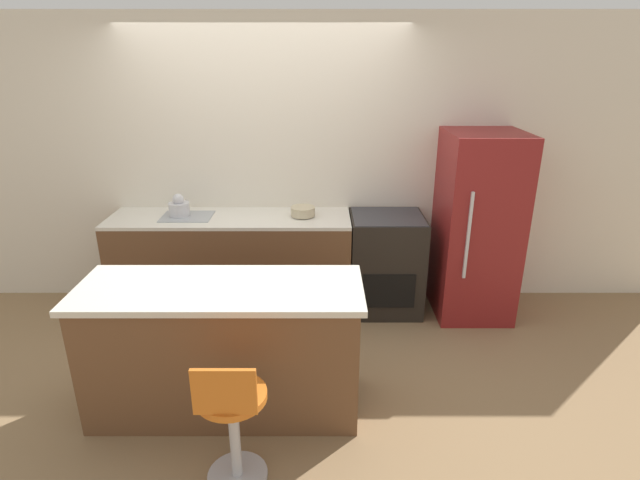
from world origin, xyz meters
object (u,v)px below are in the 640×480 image
refrigerator (479,227)px  oven_range (388,263)px  kettle (181,207)px  mixing_bowl (305,211)px  stool_chair (234,421)px

refrigerator → oven_range: bearing=176.5°
kettle → mixing_bowl: kettle is taller
oven_range → kettle: kettle is taller
kettle → mixing_bowl: size_ratio=0.93×
oven_range → kettle: size_ratio=4.57×
refrigerator → kettle: refrigerator is taller
refrigerator → stool_chair: refrigerator is taller
stool_chair → kettle: size_ratio=4.24×
stool_chair → kettle: kettle is taller
stool_chair → kettle: 2.27m
refrigerator → mixing_bowl: size_ratio=7.72×
stool_chair → kettle: bearing=110.6°
refrigerator → mixing_bowl: bearing=177.6°
stool_chair → refrigerator: bearing=47.1°
stool_chair → mixing_bowl: (0.32, 2.06, 0.53)m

